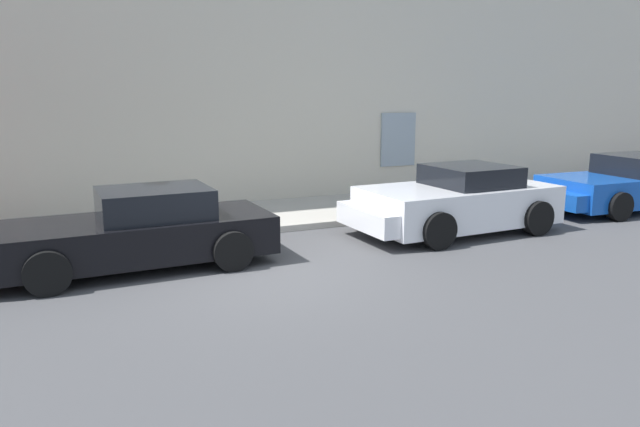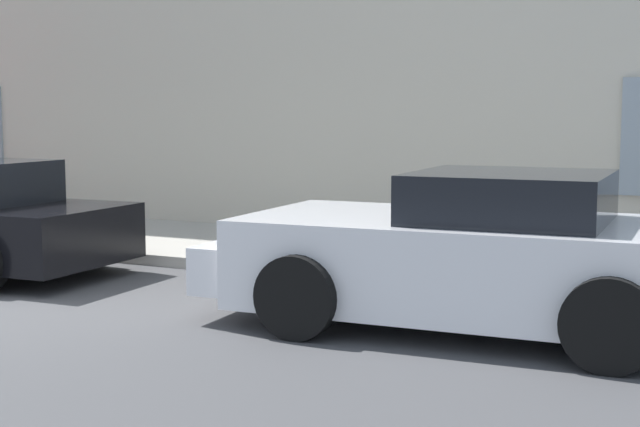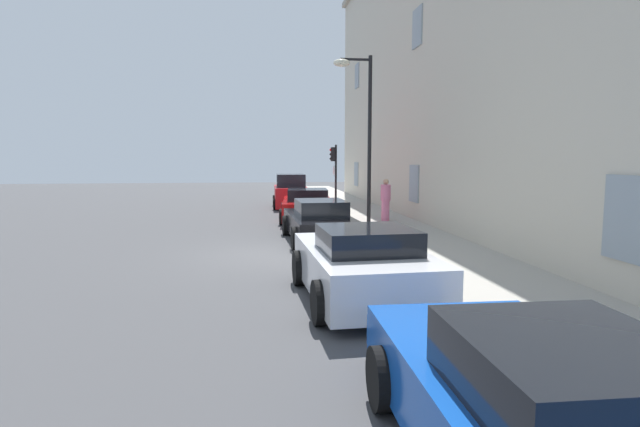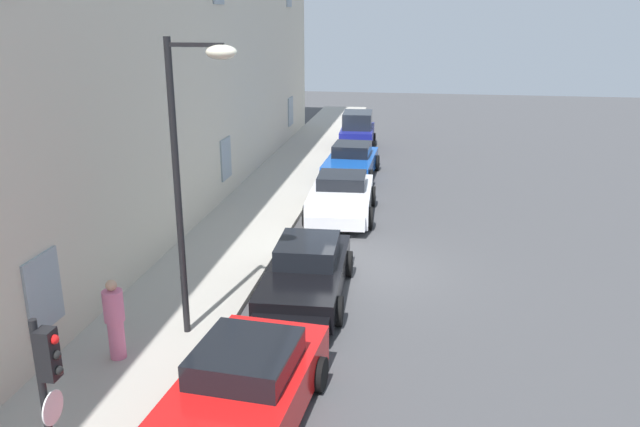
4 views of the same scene
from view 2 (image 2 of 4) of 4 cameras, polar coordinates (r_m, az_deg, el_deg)
name	(u,v)px [view 2 (image 2 of 4)]	position (r m, az deg, el deg)	size (l,w,h in m)	color
sidewalk	(208,244)	(12.99, -7.00, -1.87)	(60.00, 3.08, 0.14)	#A8A399
sportscar_white_middle	(457,256)	(8.33, 8.53, -2.64)	(4.55, 2.42, 1.40)	white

